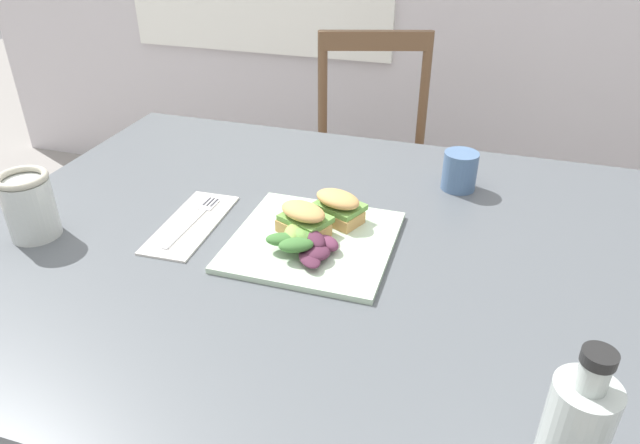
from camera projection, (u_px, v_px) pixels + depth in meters
dining_table at (306, 296)px, 1.06m from camera, size 1.20×0.98×0.74m
chair_wooden_far at (373, 170)px, 1.92m from camera, size 0.50×0.50×0.87m
plate_lunch at (313, 241)px, 0.99m from camera, size 0.27×0.27×0.01m
sandwich_half_front at (304, 219)px, 0.99m from camera, size 0.10×0.09×0.06m
sandwich_half_back at (338, 207)px, 1.02m from camera, size 0.10×0.09×0.06m
salad_mixed_greens at (302, 241)px, 0.94m from camera, size 0.13×0.13×0.04m
napkin_folded at (191, 224)px, 1.04m from camera, size 0.10×0.23×0.00m
fork_on_napkin at (196, 217)px, 1.06m from camera, size 0.03×0.19×0.00m
bottle_cold_brew at (572, 439)px, 0.57m from camera, size 0.06×0.06×0.18m
mason_jar_iced_tea at (29, 210)px, 0.98m from camera, size 0.09×0.09×0.12m
cup_extra_side at (460, 171)px, 1.15m from camera, size 0.07×0.07×0.08m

